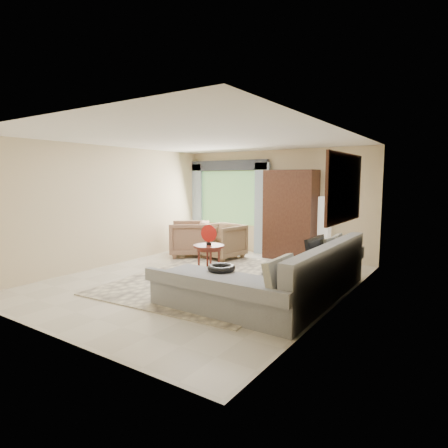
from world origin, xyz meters
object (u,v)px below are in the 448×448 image
Objects in this scene: tv_screen at (316,251)px; coffee_table at (209,259)px; floor_lamp at (324,230)px; armchair_left at (190,239)px; armoire at (291,215)px; sectional_sofa at (287,283)px; potted_plant at (191,239)px; armchair_right at (222,241)px.

tv_screen is 2.22m from coffee_table.
coffee_table is 2.85m from floor_lamp.
floor_lamp reaches higher than armchair_left.
armoire is (2.19, 1.06, 0.62)m from armchair_left.
coffee_table is at bearing 15.24° from armchair_left.
armchair_left is at bearing -154.14° from armoire.
sectional_sofa is 5.77× the size of potted_plant.
coffee_table is 0.64× the size of armchair_left.
sectional_sofa is 3.30m from armchair_right.
armoire is at bearing 113.06° from sectional_sofa.
floor_lamp is (0.80, 0.06, -0.30)m from armoire.
sectional_sofa is at bearing -116.38° from tv_screen.
armchair_right is 0.61× the size of floor_lamp.
coffee_table is at bearing -55.45° from armchair_right.
armchair_left is (-3.69, 1.30, -0.29)m from tv_screen.
armchair_left is 3.21m from floor_lamp.
floor_lamp reaches higher than sectional_sofa.
tv_screen is 0.78× the size of armchair_left.
potted_plant is at bearing 155.19° from tv_screen.
armoire reaches higher than armchair_right.
floor_lamp is (2.17, 0.93, 0.33)m from armchair_right.
potted_plant is (-1.30, 0.44, -0.12)m from armchair_right.
tv_screen is 1.23× the size of potted_plant.
floor_lamp is at bearing 32.60° from armchair_right.
armchair_right is (-2.60, 2.02, 0.13)m from sectional_sofa.
tv_screen is 3.25m from armchair_right.
armoire is (2.67, 0.43, 0.75)m from potted_plant.
armchair_left is 2.52m from armoire.
armchair_left is (-1.51, 1.26, 0.11)m from coffee_table.
sectional_sofa is at bearing -28.52° from armchair_right.
floor_lamp is at bearing 58.12° from coffee_table.
armoire reaches higher than tv_screen.
sectional_sofa reaches higher than coffee_table.
sectional_sofa is at bearing -81.67° from floor_lamp.
coffee_table is at bearing 179.19° from tv_screen.
armchair_right is 1.38m from potted_plant.
floor_lamp is at bearing 106.14° from tv_screen.
armchair_left is 0.45× the size of armoire.
armchair_right is at bearing 115.23° from coffee_table.
tv_screen is 0.81× the size of armchair_right.
floor_lamp is at bearing 75.77° from armchair_left.
sectional_sofa is 4.68× the size of tv_screen.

